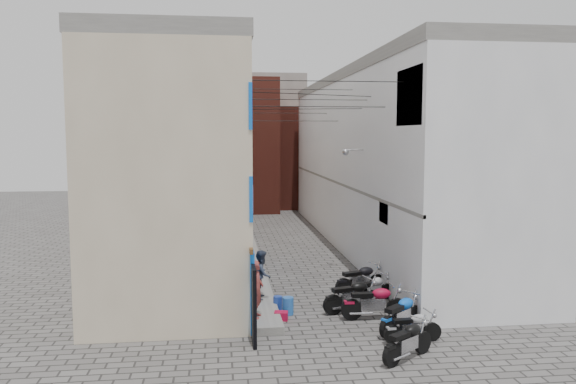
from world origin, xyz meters
name	(u,v)px	position (x,y,z in m)	size (l,w,h in m)	color
ground	(339,333)	(0.00, 0.00, 0.00)	(90.00, 90.00, 0.00)	#54514F
plinth	(247,245)	(-2.05, 13.00, 0.12)	(0.90, 26.00, 0.25)	slate
building_left	(188,161)	(-4.98, 12.95, 4.50)	(5.10, 27.00, 9.00)	#BCAC8E
building_right	(380,160)	(5.00, 13.00, 4.51)	(5.94, 26.00, 9.00)	silver
building_far_brick_left	(238,146)	(-2.00, 28.00, 5.00)	(6.00, 6.00, 10.00)	maroon
building_far_brick_right	(298,157)	(3.00, 30.00, 4.00)	(5.00, 6.00, 8.00)	maroon
building_far_concrete	(258,139)	(0.00, 34.00, 5.50)	(8.00, 5.00, 11.00)	slate
far_shopfront	(266,198)	(0.00, 25.20, 1.20)	(2.00, 0.30, 2.40)	black
overhead_wires	(301,103)	(0.00, 7.64, 7.12)	(5.80, 13.02, 1.32)	black
motorcycle_a	(408,339)	(1.36, -2.15, 0.55)	(0.60, 1.91, 1.11)	black
motorcycle_b	(413,326)	(1.90, -0.99, 0.49)	(0.54, 1.70, 0.99)	#9A9B9F
motorcycle_c	(402,312)	(1.86, -0.13, 0.60)	(0.66, 2.07, 1.20)	blue
motorcycle_d	(374,301)	(1.37, 1.07, 0.61)	(0.67, 2.12, 1.23)	maroon
motorcycle_e	(353,294)	(0.87, 1.87, 0.61)	(0.67, 2.11, 1.22)	black
motorcycle_f	(374,287)	(1.86, 2.91, 0.52)	(0.56, 1.78, 1.03)	#A9A9AE
motorcycle_g	(361,278)	(1.67, 3.94, 0.60)	(0.66, 2.08, 1.21)	black
person_a	(256,289)	(-2.35, 1.00, 1.13)	(0.64, 0.42, 1.77)	#933A35
person_b	(262,274)	(-2.03, 3.03, 1.08)	(0.80, 0.63, 1.65)	#333C4D
water_jug_near	(288,306)	(-1.27, 1.91, 0.28)	(0.36, 0.36, 0.57)	blue
water_jug_far	(278,303)	(-1.55, 2.39, 0.24)	(0.30, 0.30, 0.47)	#203FA3
red_crate	(281,316)	(-1.55, 1.38, 0.13)	(0.42, 0.32, 0.26)	#A90C31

